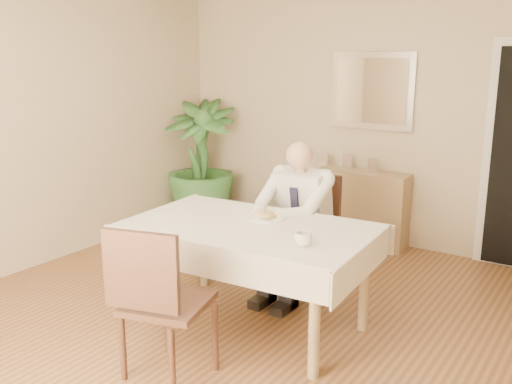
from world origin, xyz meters
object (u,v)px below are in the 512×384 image
Objects in this scene: chair_near at (157,296)px; seated_man at (292,214)px; chair_far at (310,223)px; coffee_mug at (303,239)px; potted_palm at (201,162)px; dining_table at (250,236)px; sideboard at (361,208)px.

seated_man reaches higher than chair_near.
chair_far is 8.74× the size of coffee_mug.
coffee_mug is 3.17m from potted_palm.
chair_far is at bearing 90.00° from seated_man.
seated_man reaches higher than dining_table.
coffee_mug is 0.08× the size of potted_palm.
potted_palm reaches higher than sideboard.
chair_near is 0.95m from coffee_mug.
dining_table is 0.59m from seated_man.
dining_table is 2.14m from sideboard.
coffee_mug is (0.53, -1.07, 0.26)m from chair_far.
potted_palm is at bearing 147.52° from seated_man.
sideboard is (-0.08, 2.12, -0.29)m from dining_table.
dining_table is 1.87× the size of chair_far.
sideboard is (-0.05, 3.04, -0.17)m from chair_near.
seated_man is at bearing -85.76° from chair_far.
seated_man is 1.32× the size of sideboard.
potted_palm is (-1.92, 1.22, 0.01)m from seated_man.
sideboard is at bearing 88.36° from dining_table.
coffee_mug reaches higher than sideboard.
chair_far is at bearing 116.38° from coffee_mug.
potted_palm is at bearing 140.80° from coffee_mug.
potted_palm reaches higher than seated_man.
chair_far is 0.33m from seated_man.
chair_far is at bearing -25.84° from potted_palm.
chair_near is 3.33m from potted_palm.
dining_table is 2.65m from potted_palm.
potted_palm is (-2.45, 2.00, -0.09)m from coffee_mug.
chair_far is 0.98× the size of chair_near.
chair_far is at bearing -88.89° from sideboard.
sideboard is at bearing 9.38° from potted_palm.
chair_near is at bearing -86.49° from chair_far.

